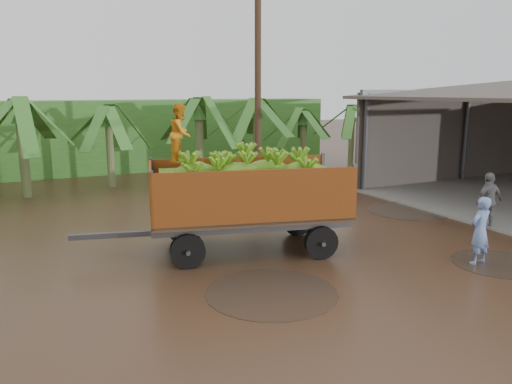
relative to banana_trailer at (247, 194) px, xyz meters
The scene contains 7 objects.
ground 2.87m from the banana_trailer, 21.14° to the right, with size 100.00×100.00×0.00m, color black.
hedge_north 15.12m from the banana_trailer, 88.88° to the left, with size 22.00×3.00×3.60m, color #2D661E.
banana_trailer is the anchor object (origin of this frame).
man_blue 5.68m from the banana_trailer, 37.38° to the right, with size 0.60×0.39×1.64m, color #6A86C2.
man_grey 7.45m from the banana_trailer, 10.74° to the right, with size 1.00×0.42×1.71m, color slate.
utility_pole 7.17m from the banana_trailer, 60.87° to the left, with size 1.20×0.24×8.73m.
banana_plants 6.47m from the banana_trailer, 122.97° to the left, with size 24.04×20.68×3.98m.
Camera 1 is at (-7.63, -10.35, 4.06)m, focal length 35.00 mm.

